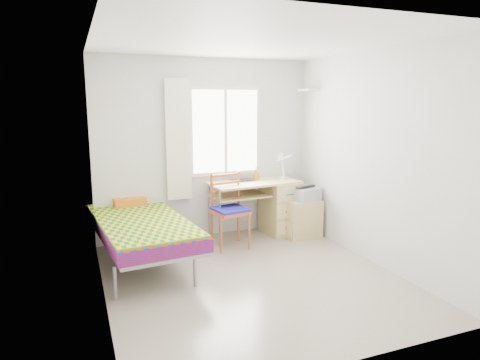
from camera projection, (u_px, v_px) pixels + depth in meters
name	position (u px, v px, depth m)	size (l,w,h in m)	color
floor	(252.00, 278.00, 4.88)	(3.50, 3.50, 0.00)	#BCAD93
ceiling	(253.00, 41.00, 4.41)	(3.50, 3.50, 0.00)	white
wall_back	(206.00, 149.00, 6.25)	(3.20, 3.20, 0.00)	silver
wall_left	(98.00, 175.00, 4.07)	(3.50, 3.50, 0.00)	silver
wall_right	(373.00, 158.00, 5.22)	(3.50, 3.50, 0.00)	silver
window	(225.00, 131.00, 6.29)	(1.10, 0.04, 1.30)	white
curtain	(178.00, 140.00, 6.00)	(0.35, 0.05, 1.70)	white
floating_shelf	(308.00, 90.00, 6.31)	(0.20, 0.32, 0.03)	white
bed	(140.00, 224.00, 5.40)	(1.24, 2.28, 0.95)	gray
desk	(276.00, 205.00, 6.46)	(1.36, 0.71, 0.82)	#DABD72
chair	(229.00, 206.00, 5.87)	(0.52, 0.52, 1.03)	#AF5621
cabinet	(300.00, 218.00, 6.36)	(0.53, 0.47, 0.56)	tan
printer	(302.00, 193.00, 6.33)	(0.49, 0.53, 0.19)	#ABAEB3
laptop	(243.00, 181.00, 6.26)	(0.37, 0.24, 0.03)	black
pen_cup	(256.00, 176.00, 6.40)	(0.09, 0.09, 0.11)	orange
task_lamp	(283.00, 162.00, 6.31)	(0.23, 0.33, 0.43)	white
book	(244.00, 198.00, 6.23)	(0.18, 0.24, 0.02)	gray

